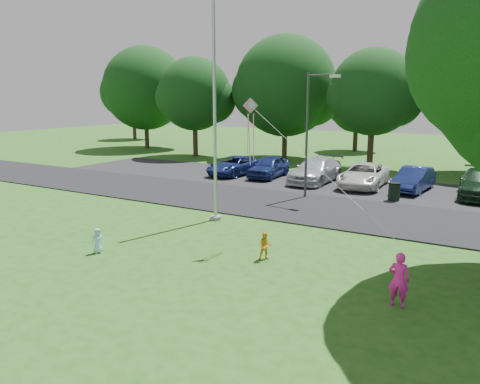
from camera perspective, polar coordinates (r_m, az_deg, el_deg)
The scene contains 13 objects.
ground at distance 14.74m, azimuth -2.18°, elevation -9.49°, with size 120.00×120.00×0.00m, color #225616.
park_road at distance 22.51m, azimuth 10.18°, elevation -2.14°, with size 60.00×6.00×0.06m, color black.
parking_strip at distance 28.58m, azimuth 14.69°, elevation 0.57°, with size 42.00×7.00×0.06m, color black.
flagpole at distance 19.89m, azimuth -3.09°, elevation 8.30°, with size 0.50×0.50×10.00m.
street_lamp at distance 24.52m, azimuth 8.69°, elevation 8.20°, with size 1.82×0.48×6.51m.
trash_can at distance 25.18m, azimuth 18.27°, elevation -0.01°, with size 0.62×0.62×0.99m.
tree_row at distance 36.30m, azimuth 21.45°, elevation 11.44°, with size 64.35×11.94×10.88m.
horizon_trees at distance 45.61m, azimuth 26.38°, elevation 9.14°, with size 77.46×7.20×7.02m.
parked_cars at distance 28.55m, azimuth 14.46°, elevation 2.06°, with size 19.98×5.37×1.49m.
woman at distance 12.75m, azimuth 18.78°, elevation -10.08°, with size 0.53×0.35×1.45m, color #FB21A5.
child_yellow at distance 15.50m, azimuth 3.12°, elevation -6.58°, with size 0.46×0.36×0.94m, color gold.
child_blue at distance 16.87m, azimuth -16.96°, elevation -5.70°, with size 0.42×0.28×0.87m, color #A0DEF6.
kite at distance 16.10m, azimuth 1.73°, elevation 8.53°, with size 5.93×2.75×3.62m.
Camera 1 is at (7.39, -11.60, 5.29)m, focal length 35.00 mm.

